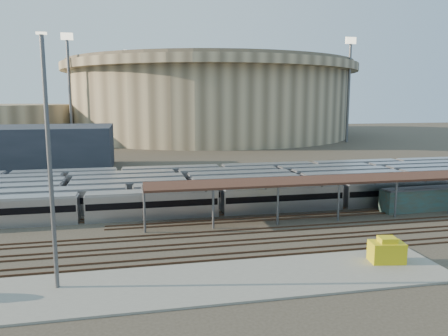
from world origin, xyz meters
TOP-DOWN VIEW (x-y plane):
  - ground at (0.00, 0.00)m, footprint 420.00×420.00m
  - apron at (-5.00, -15.00)m, footprint 50.00×9.00m
  - subway_trains at (-0.48, 18.50)m, footprint 128.88×23.90m
  - inspection_shed at (22.00, 4.00)m, footprint 60.30×6.00m
  - empty_tracks at (0.00, -5.00)m, footprint 170.00×9.62m
  - stadium at (25.00, 140.00)m, footprint 124.00×124.00m
  - service_building at (-35.00, 55.00)m, footprint 42.00×20.00m
  - floodlight_0 at (-30.00, 110.00)m, footprint 4.00×1.00m
  - floodlight_2 at (70.00, 100.00)m, footprint 4.00×1.00m
  - floodlight_3 at (-10.00, 160.00)m, footprint 4.00×1.00m
  - teal_boxcar at (32.83, 4.00)m, footprint 13.80×3.34m
  - yard_light_pole at (-15.91, -13.58)m, footprint 0.81×0.36m
  - yellow_equipment at (15.34, -14.06)m, footprint 3.56×2.55m

SIDE VIEW (x-z plane):
  - ground at x=0.00m, z-range 0.00..0.00m
  - empty_tracks at x=0.00m, z-range 0.00..0.18m
  - apron at x=-5.00m, z-range 0.00..0.20m
  - yellow_equipment at x=15.34m, z-range 0.20..2.25m
  - teal_boxcar at x=32.83m, z-range 0.00..3.19m
  - subway_trains at x=-0.48m, z-range 0.00..3.60m
  - inspection_shed at x=22.00m, z-range 2.33..7.63m
  - service_building at x=-35.00m, z-range 0.00..10.00m
  - yard_light_pole at x=-15.91m, z-range 0.28..21.64m
  - stadium at x=25.00m, z-range 0.22..32.72m
  - floodlight_0 at x=-30.00m, z-range 1.45..39.85m
  - floodlight_2 at x=70.00m, z-range 1.45..39.85m
  - floodlight_3 at x=-10.00m, z-range 1.45..39.85m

